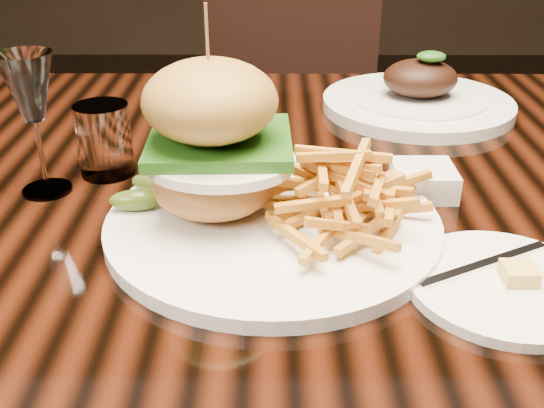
{
  "coord_description": "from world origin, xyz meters",
  "views": [
    {
      "loc": [
        -0.01,
        -0.69,
        1.08
      ],
      "look_at": [
        -0.02,
        -0.18,
        0.81
      ],
      "focal_mm": 42.0,
      "sensor_mm": 36.0,
      "label": 1
    }
  ],
  "objects_px": {
    "dining_table": "(286,235)",
    "chair_far": "(287,106)",
    "wine_glass": "(30,93)",
    "far_dish": "(418,99)",
    "burger_plate": "(266,177)"
  },
  "relations": [
    {
      "from": "dining_table",
      "to": "burger_plate",
      "type": "relative_size",
      "value": 4.69
    },
    {
      "from": "dining_table",
      "to": "wine_glass",
      "type": "xyz_separation_m",
      "value": [
        -0.28,
        -0.03,
        0.19
      ]
    },
    {
      "from": "dining_table",
      "to": "chair_far",
      "type": "bearing_deg",
      "value": 88.92
    },
    {
      "from": "far_dish",
      "to": "chair_far",
      "type": "bearing_deg",
      "value": 106.49
    },
    {
      "from": "wine_glass",
      "to": "far_dish",
      "type": "relative_size",
      "value": 0.55
    },
    {
      "from": "far_dish",
      "to": "chair_far",
      "type": "xyz_separation_m",
      "value": [
        -0.19,
        0.64,
        -0.23
      ]
    },
    {
      "from": "burger_plate",
      "to": "far_dish",
      "type": "height_order",
      "value": "burger_plate"
    },
    {
      "from": "dining_table",
      "to": "far_dish",
      "type": "distance_m",
      "value": 0.34
    },
    {
      "from": "dining_table",
      "to": "burger_plate",
      "type": "xyz_separation_m",
      "value": [
        -0.02,
        -0.12,
        0.14
      ]
    },
    {
      "from": "wine_glass",
      "to": "far_dish",
      "type": "xyz_separation_m",
      "value": [
        0.48,
        0.28,
        -0.1
      ]
    },
    {
      "from": "dining_table",
      "to": "far_dish",
      "type": "height_order",
      "value": "far_dish"
    },
    {
      "from": "wine_glass",
      "to": "chair_far",
      "type": "distance_m",
      "value": 1.02
    },
    {
      "from": "dining_table",
      "to": "burger_plate",
      "type": "distance_m",
      "value": 0.18
    },
    {
      "from": "wine_glass",
      "to": "chair_far",
      "type": "height_order",
      "value": "chair_far"
    },
    {
      "from": "chair_far",
      "to": "wine_glass",
      "type": "bearing_deg",
      "value": -101.95
    }
  ]
}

